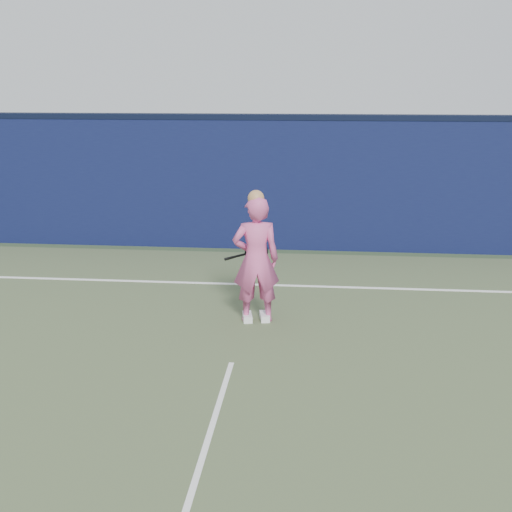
# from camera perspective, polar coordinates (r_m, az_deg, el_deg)

# --- Properties ---
(ground) EXTENTS (80.00, 80.00, 0.00)m
(ground) POSITION_cam_1_polar(r_m,az_deg,el_deg) (6.78, -3.32, -13.08)
(ground) COLOR #33452B
(ground) RESTS_ON ground
(backstop_wall) EXTENTS (24.00, 0.40, 2.50)m
(backstop_wall) POSITION_cam_1_polar(r_m,az_deg,el_deg) (12.58, 1.05, 6.34)
(backstop_wall) COLOR #0D1239
(backstop_wall) RESTS_ON ground
(wall_cap) EXTENTS (24.00, 0.42, 0.10)m
(wall_cap) POSITION_cam_1_polar(r_m,az_deg,el_deg) (12.44, 1.08, 12.26)
(wall_cap) COLOR black
(wall_cap) RESTS_ON backstop_wall
(player) EXTENTS (0.70, 0.53, 1.83)m
(player) POSITION_cam_1_polar(r_m,az_deg,el_deg) (8.68, 0.00, -0.30)
(player) COLOR #D3528E
(player) RESTS_ON ground
(racket) EXTENTS (0.64, 0.15, 0.34)m
(racket) POSITION_cam_1_polar(r_m,az_deg,el_deg) (9.07, -0.17, 0.31)
(racket) COLOR black
(racket) RESTS_ON ground
(court_lines) EXTENTS (11.00, 12.04, 0.01)m
(court_lines) POSITION_cam_1_polar(r_m,az_deg,el_deg) (6.49, -3.77, -14.36)
(court_lines) COLOR white
(court_lines) RESTS_ON court_surface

